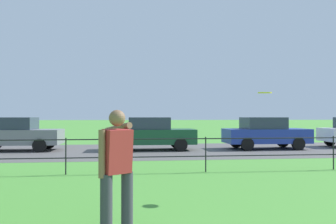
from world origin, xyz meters
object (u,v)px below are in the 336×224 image
car_grey_far_right (16,134)px  person_thrower (116,168)px  frisbee (265,93)px  car_blue_left (265,133)px  car_dark_green_far_left (151,134)px

car_grey_far_right → person_thrower: bearing=-67.3°
person_thrower → frisbee: bearing=34.2°
car_blue_left → car_dark_green_far_left: bearing=179.1°
person_thrower → car_blue_left: person_thrower is taller
car_grey_far_right → car_blue_left: same height
car_blue_left → car_grey_far_right: bearing=177.7°
frisbee → car_grey_far_right: frisbee is taller
person_thrower → frisbee: (2.86, 1.94, 1.16)m
person_thrower → car_dark_green_far_left: bearing=83.8°
car_dark_green_far_left → car_blue_left: same height
person_thrower → car_grey_far_right: bearing=112.7°
person_thrower → car_blue_left: bearing=59.3°
car_grey_far_right → car_dark_green_far_left: size_ratio=1.00×
person_thrower → frisbee: 3.65m
person_thrower → car_dark_green_far_left: 11.60m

